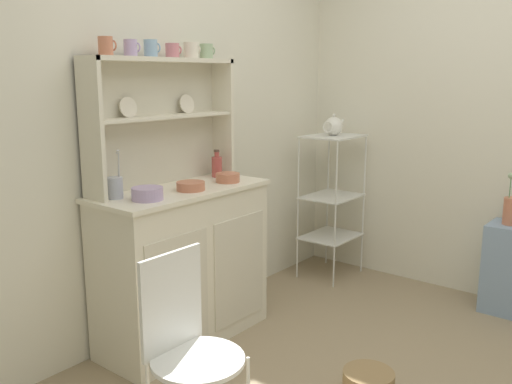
% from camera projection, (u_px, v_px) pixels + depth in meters
% --- Properties ---
extents(wall_back, '(3.84, 0.05, 2.50)m').
position_uv_depth(wall_back, '(166.00, 120.00, 3.23)').
color(wall_back, silver).
rests_on(wall_back, ground).
extents(hutch_cabinet, '(1.04, 0.45, 0.89)m').
position_uv_depth(hutch_cabinet, '(184.00, 263.00, 3.14)').
color(hutch_cabinet, silver).
rests_on(hutch_cabinet, ground).
extents(hutch_shelf_unit, '(0.97, 0.18, 0.71)m').
position_uv_depth(hutch_shelf_unit, '(159.00, 112.00, 3.06)').
color(hutch_shelf_unit, beige).
rests_on(hutch_shelf_unit, hutch_cabinet).
extents(bakers_rack, '(0.44, 0.34, 1.07)m').
position_uv_depth(bakers_rack, '(332.00, 189.00, 4.12)').
color(bakers_rack, silver).
rests_on(bakers_rack, ground).
extents(wire_chair, '(0.36, 0.36, 0.85)m').
position_uv_depth(wire_chair, '(187.00, 339.00, 2.11)').
color(wire_chair, white).
rests_on(wire_chair, ground).
extents(cup_terracotta_0, '(0.09, 0.07, 0.09)m').
position_uv_depth(cup_terracotta_0, '(106.00, 46.00, 2.69)').
color(cup_terracotta_0, '#C67556').
rests_on(cup_terracotta_0, hutch_shelf_unit).
extents(cup_lilac_1, '(0.08, 0.07, 0.08)m').
position_uv_depth(cup_lilac_1, '(131.00, 48.00, 2.81)').
color(cup_lilac_1, '#B79ECC').
rests_on(cup_lilac_1, hutch_shelf_unit).
extents(cup_sky_2, '(0.09, 0.07, 0.09)m').
position_uv_depth(cup_sky_2, '(151.00, 48.00, 2.91)').
color(cup_sky_2, '#8EB2D1').
rests_on(cup_sky_2, hutch_shelf_unit).
extents(cup_rose_3, '(0.09, 0.08, 0.08)m').
position_uv_depth(cup_rose_3, '(173.00, 51.00, 3.03)').
color(cup_rose_3, '#D17A84').
rests_on(cup_rose_3, hutch_shelf_unit).
extents(cup_cream_4, '(0.10, 0.08, 0.09)m').
position_uv_depth(cup_cream_4, '(191.00, 50.00, 3.13)').
color(cup_cream_4, silver).
rests_on(cup_cream_4, hutch_shelf_unit).
extents(cup_sage_5, '(0.09, 0.08, 0.09)m').
position_uv_depth(cup_sage_5, '(206.00, 51.00, 3.23)').
color(cup_sage_5, '#9EB78E').
rests_on(cup_sage_5, hutch_shelf_unit).
extents(bowl_mixing_large, '(0.16, 0.16, 0.06)m').
position_uv_depth(bowl_mixing_large, '(147.00, 194.00, 2.76)').
color(bowl_mixing_large, '#B79ECC').
rests_on(bowl_mixing_large, hutch_cabinet).
extents(bowl_floral_medium, '(0.15, 0.15, 0.05)m').
position_uv_depth(bowl_floral_medium, '(191.00, 186.00, 3.00)').
color(bowl_floral_medium, '#C67556').
rests_on(bowl_floral_medium, hutch_cabinet).
extents(bowl_cream_small, '(0.14, 0.14, 0.05)m').
position_uv_depth(bowl_cream_small, '(228.00, 178.00, 3.23)').
color(bowl_cream_small, '#C67556').
rests_on(bowl_cream_small, hutch_cabinet).
extents(jam_bottle, '(0.06, 0.06, 0.17)m').
position_uv_depth(jam_bottle, '(217.00, 166.00, 3.38)').
color(jam_bottle, '#B74C47').
rests_on(jam_bottle, hutch_cabinet).
extents(utensil_jar, '(0.08, 0.08, 0.25)m').
position_uv_depth(utensil_jar, '(115.00, 187.00, 2.79)').
color(utensil_jar, '#B2B7C6').
rests_on(utensil_jar, hutch_cabinet).
extents(porcelain_teapot, '(0.23, 0.14, 0.16)m').
position_uv_depth(porcelain_teapot, '(333.00, 126.00, 4.02)').
color(porcelain_teapot, white).
rests_on(porcelain_teapot, bakers_rack).
extents(flower_vase, '(0.10, 0.10, 0.33)m').
position_uv_depth(flower_vase, '(511.00, 209.00, 3.48)').
color(flower_vase, '#C67556').
rests_on(flower_vase, side_shelf_blue).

